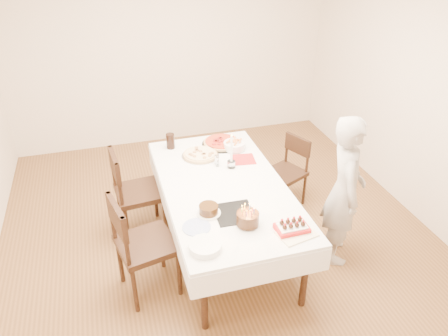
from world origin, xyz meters
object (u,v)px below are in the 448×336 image
object	(u,v)px
person	(344,191)
cola_glass	(170,141)
chair_left_dessert	(147,244)
layer_cake	(209,210)
chair_left_savory	(140,192)
pizza_pepperoni	(222,142)
chair_right_savory	(285,173)
strawberry_box	(292,227)
pizza_white	(200,155)
dining_table	(224,217)
birthday_cake	(248,215)
pasta_bowl	(234,146)
taper_candle	(231,151)

from	to	relation	value
person	cola_glass	bearing A→B (deg)	66.73
chair_left_dessert	layer_cake	world-z (taller)	chair_left_dessert
chair_left_savory	person	bearing A→B (deg)	147.81
chair_left_dessert	layer_cake	distance (m)	0.62
chair_left_savory	pizza_pepperoni	size ratio (longest dim) A/B	2.29
chair_right_savory	cola_glass	distance (m)	1.36
pizza_pepperoni	chair_left_savory	bearing A→B (deg)	-161.38
chair_left_dessert	strawberry_box	xyz separation A→B (m)	(1.15, -0.45, 0.27)
pizza_white	cola_glass	world-z (taller)	cola_glass
dining_table	birthday_cake	distance (m)	0.79
cola_glass	birthday_cake	size ratio (longest dim) A/B	0.89
dining_table	cola_glass	world-z (taller)	cola_glass
chair_right_savory	pasta_bowl	xyz separation A→B (m)	(-0.58, 0.12, 0.38)
chair_right_savory	pizza_white	xyz separation A→B (m)	(-0.98, 0.06, 0.36)
pizza_white	pizza_pepperoni	bearing A→B (deg)	34.87
chair_left_savory	pizza_pepperoni	distance (m)	1.07
pizza_white	cola_glass	size ratio (longest dim) A/B	2.35
pizza_white	pasta_bowl	bearing A→B (deg)	7.54
taper_candle	layer_cake	bearing A→B (deg)	-121.02
chair_right_savory	chair_left_dessert	bearing A→B (deg)	-176.46
dining_table	cola_glass	size ratio (longest dim) A/B	12.70
chair_right_savory	person	size ratio (longest dim) A/B	0.55
pasta_bowl	taper_candle	xyz separation A→B (m)	(-0.15, -0.36, 0.15)
layer_cake	pasta_bowl	bearing A→B (deg)	61.91
person	cola_glass	xyz separation A→B (m)	(-1.40, 1.31, 0.08)
layer_cake	strawberry_box	bearing A→B (deg)	-34.83
person	birthday_cake	bearing A→B (deg)	121.79
pasta_bowl	cola_glass	bearing A→B (deg)	161.16
pizza_white	birthday_cake	size ratio (longest dim) A/B	2.10
person	taper_candle	xyz separation A→B (m)	(-0.88, 0.72, 0.19)
chair_left_dessert	cola_glass	world-z (taller)	chair_left_dessert
pizza_pepperoni	chair_left_dessert	bearing A→B (deg)	-130.78
dining_table	pizza_white	distance (m)	0.73
pasta_bowl	layer_cake	world-z (taller)	layer_cake
chair_left_savory	birthday_cake	world-z (taller)	chair_left_savory
chair_left_savory	taper_candle	size ratio (longest dim) A/B	2.60
chair_left_dessert	birthday_cake	bearing A→B (deg)	149.24
pizza_pepperoni	pasta_bowl	xyz separation A→B (m)	(0.10, -0.15, 0.02)
chair_right_savory	layer_cake	xyz separation A→B (m)	(-1.15, -0.94, 0.38)
chair_right_savory	strawberry_box	distance (m)	1.51
pizza_pepperoni	strawberry_box	world-z (taller)	strawberry_box
chair_right_savory	chair_left_savory	bearing A→B (deg)	157.43
dining_table	chair_left_dessert	size ratio (longest dim) A/B	2.10
pizza_pepperoni	birthday_cake	bearing A→B (deg)	-97.53
chair_left_dessert	strawberry_box	distance (m)	1.26
person	cola_glass	size ratio (longest dim) A/B	8.97
person	dining_table	bearing A→B (deg)	88.13
person	pizza_pepperoni	bearing A→B (deg)	53.98
birthday_cake	strawberry_box	distance (m)	0.37
dining_table	strawberry_box	world-z (taller)	strawberry_box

